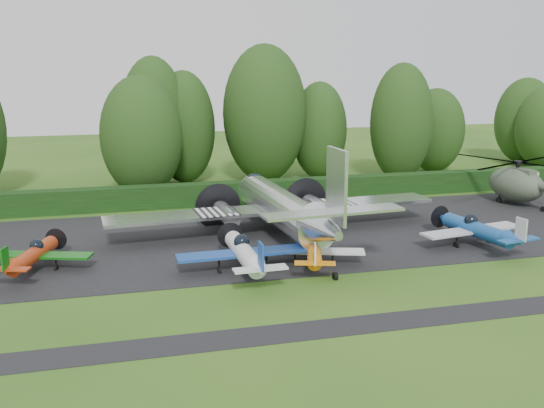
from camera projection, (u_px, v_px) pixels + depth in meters
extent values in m
plane|color=#244F16|center=(309.00, 284.00, 34.83)|extent=(160.00, 160.00, 0.00)
cube|color=black|center=(268.00, 236.00, 44.27)|extent=(70.00, 18.00, 0.01)
cube|color=black|center=(346.00, 327.00, 29.16)|extent=(70.00, 2.00, 0.00)
cube|color=black|center=(239.00, 203.00, 54.66)|extent=(90.00, 1.60, 2.00)
cylinder|color=silver|center=(281.00, 208.00, 43.80)|extent=(2.61, 13.63, 2.61)
cone|color=silver|center=(258.00, 187.00, 51.01)|extent=(2.61, 1.70, 2.61)
cone|color=silver|center=(317.00, 230.00, 35.95)|extent=(2.61, 3.41, 2.61)
sphere|color=black|center=(261.00, 183.00, 49.85)|extent=(1.70, 1.70, 1.70)
cube|color=silver|center=(277.00, 209.00, 44.95)|extent=(24.98, 2.73, 0.25)
cube|color=white|center=(217.00, 211.00, 43.84)|extent=(2.95, 2.84, 0.06)
cube|color=white|center=(335.00, 204.00, 46.00)|extent=(2.95, 2.84, 0.06)
cylinder|color=silver|center=(227.00, 213.00, 44.80)|extent=(1.25, 3.63, 1.25)
cylinder|color=silver|center=(321.00, 208.00, 46.52)|extent=(1.25, 3.63, 1.25)
cylinder|color=black|center=(222.00, 205.00, 47.21)|extent=(3.63, 0.03, 3.63)
cylinder|color=black|center=(310.00, 200.00, 48.93)|extent=(3.63, 0.03, 3.63)
cube|color=silver|center=(322.00, 213.00, 34.81)|extent=(8.52, 1.59, 0.16)
cube|color=silver|center=(324.00, 187.00, 34.12)|extent=(0.20, 2.50, 4.32)
cylinder|color=black|center=(229.00, 231.00, 44.65)|extent=(0.28, 1.02, 1.02)
cylinder|color=black|center=(322.00, 225.00, 46.38)|extent=(0.28, 1.02, 1.02)
cylinder|color=black|center=(323.00, 277.00, 35.24)|extent=(0.20, 0.50, 0.50)
cylinder|color=#A12E0E|center=(33.00, 255.00, 36.54)|extent=(0.93, 5.31, 0.93)
sphere|color=black|center=(34.00, 246.00, 36.99)|extent=(0.81, 0.81, 0.81)
cube|color=#0D570E|center=(34.00, 255.00, 37.03)|extent=(6.75, 1.25, 0.14)
cube|color=#A12E0E|center=(25.00, 268.00, 33.48)|extent=(2.51, 0.68, 0.10)
cube|color=#0D570E|center=(24.00, 258.00, 33.25)|extent=(0.10, 0.77, 1.25)
cylinder|color=black|center=(40.00, 240.00, 39.78)|extent=(1.45, 0.02, 1.45)
cylinder|color=black|center=(13.00, 269.00, 36.72)|extent=(0.14, 0.42, 0.42)
cylinder|color=black|center=(56.00, 266.00, 37.31)|extent=(0.14, 0.42, 0.42)
cylinder|color=black|center=(39.00, 257.00, 39.12)|extent=(0.12, 0.39, 0.39)
cylinder|color=silver|center=(244.00, 253.00, 36.30)|extent=(1.10, 6.28, 1.10)
sphere|color=black|center=(242.00, 242.00, 36.83)|extent=(0.96, 0.96, 0.96)
cube|color=navy|center=(242.00, 253.00, 36.88)|extent=(7.99, 1.48, 0.16)
cube|color=silver|center=(258.00, 269.00, 32.68)|extent=(2.97, 0.80, 0.11)
cube|color=navy|center=(259.00, 256.00, 32.40)|extent=(0.11, 0.91, 1.48)
cylinder|color=black|center=(232.00, 235.00, 40.13)|extent=(1.71, 0.02, 1.71)
cylinder|color=black|center=(219.00, 270.00, 36.51)|extent=(0.16, 0.50, 0.50)
cylinder|color=black|center=(267.00, 266.00, 37.22)|extent=(0.16, 0.50, 0.50)
cylinder|color=black|center=(235.00, 255.00, 39.35)|extent=(0.14, 0.46, 0.46)
cylinder|color=orange|center=(314.00, 251.00, 37.56)|extent=(0.87, 4.97, 0.87)
sphere|color=black|center=(311.00, 242.00, 37.98)|extent=(0.76, 0.76, 0.76)
cube|color=white|center=(312.00, 251.00, 38.02)|extent=(6.32, 1.17, 0.13)
cube|color=orange|center=(330.00, 263.00, 34.70)|extent=(2.35, 0.63, 0.09)
cube|color=white|center=(331.00, 253.00, 34.48)|extent=(0.09, 0.72, 1.17)
cylinder|color=black|center=(299.00, 237.00, 40.59)|extent=(1.35, 0.02, 1.35)
cylinder|color=black|center=(295.00, 264.00, 37.73)|extent=(0.13, 0.40, 0.40)
cylinder|color=black|center=(330.00, 261.00, 38.29)|extent=(0.13, 0.40, 0.40)
cylinder|color=black|center=(303.00, 253.00, 39.97)|extent=(0.11, 0.36, 0.36)
cylinder|color=navy|center=(477.00, 230.00, 41.50)|extent=(1.07, 6.11, 1.07)
sphere|color=black|center=(472.00, 220.00, 42.01)|extent=(0.93, 0.93, 0.93)
cube|color=#B1B2B8|center=(473.00, 230.00, 42.06)|extent=(7.78, 1.44, 0.16)
cube|color=navy|center=(511.00, 241.00, 37.97)|extent=(2.89, 0.78, 0.11)
cube|color=#B1B2B8|center=(513.00, 230.00, 37.70)|extent=(0.11, 0.89, 1.44)
cylinder|color=black|center=(448.00, 216.00, 45.22)|extent=(1.67, 0.02, 1.67)
cylinder|color=black|center=(455.00, 244.00, 41.70)|extent=(0.16, 0.49, 0.49)
cylinder|color=black|center=(492.00, 241.00, 42.39)|extent=(0.16, 0.49, 0.49)
cylinder|color=black|center=(454.00, 233.00, 44.47)|extent=(0.13, 0.44, 0.44)
ellipsoid|color=#3B4837|center=(516.00, 184.00, 53.94)|extent=(3.17, 5.80, 3.03)
cylinder|color=black|center=(517.00, 167.00, 53.59)|extent=(0.30, 0.30, 0.81)
cylinder|color=black|center=(518.00, 162.00, 53.49)|extent=(0.71, 0.71, 0.25)
cylinder|color=black|center=(518.00, 162.00, 53.49)|extent=(12.17, 12.17, 0.06)
cube|color=#3B4837|center=(523.00, 173.00, 52.91)|extent=(0.91, 2.03, 0.71)
ellipsoid|color=black|center=(505.00, 180.00, 55.45)|extent=(1.93, 1.93, 1.73)
cylinder|color=black|center=(499.00, 200.00, 54.81)|extent=(0.18, 0.57, 0.57)
cylinder|color=black|center=(519.00, 198.00, 55.29)|extent=(0.18, 0.57, 0.57)
cylinder|color=black|center=(538.00, 210.00, 51.23)|extent=(0.16, 0.49, 0.49)
cylinder|color=#3F3326|center=(525.00, 184.00, 60.64)|extent=(0.11, 0.11, 1.12)
cube|color=beige|center=(537.00, 177.00, 60.82)|extent=(2.98, 0.07, 0.93)
cylinder|color=black|center=(143.00, 177.00, 57.35)|extent=(0.70, 0.70, 3.72)
ellipsoid|color=#1F3D13|center=(142.00, 136.00, 56.48)|extent=(7.63, 7.63, 11.36)
cylinder|color=black|center=(319.00, 163.00, 66.21)|extent=(0.70, 0.70, 3.43)
ellipsoid|color=#1F3D13|center=(319.00, 130.00, 65.40)|extent=(5.98, 5.98, 10.48)
cylinder|color=black|center=(399.00, 162.00, 64.92)|extent=(0.70, 0.70, 4.07)
ellipsoid|color=#1F3D13|center=(401.00, 122.00, 63.97)|extent=(6.59, 6.59, 12.44)
cylinder|color=black|center=(185.00, 165.00, 63.68)|extent=(0.70, 0.70, 3.82)
ellipsoid|color=#1F3D13|center=(184.00, 127.00, 62.79)|extent=(6.45, 6.45, 11.68)
cylinder|color=black|center=(265.00, 160.00, 64.01)|extent=(0.70, 0.70, 4.69)
ellipsoid|color=#1F3D13|center=(265.00, 114.00, 62.91)|extent=(8.71, 8.71, 14.33)
cylinder|color=black|center=(433.00, 158.00, 70.30)|extent=(0.70, 0.70, 3.14)
ellipsoid|color=#1F3D13|center=(435.00, 130.00, 69.56)|extent=(6.65, 6.65, 9.60)
cylinder|color=black|center=(522.00, 149.00, 76.63)|extent=(0.70, 0.70, 3.48)
ellipsoid|color=#1F3D13|center=(525.00, 121.00, 75.81)|extent=(7.29, 7.29, 10.63)
cylinder|color=black|center=(543.00, 155.00, 72.76)|extent=(0.70, 0.70, 3.15)
cylinder|color=black|center=(156.00, 164.00, 62.46)|extent=(0.70, 0.70, 4.29)
ellipsoid|color=#1F3D13|center=(154.00, 122.00, 61.46)|extent=(6.80, 6.80, 13.12)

